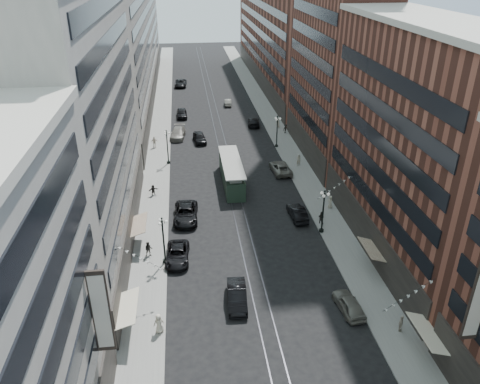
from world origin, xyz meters
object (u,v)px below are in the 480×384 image
car_13 (200,138)px  pedestrian_6 (154,142)px  car_14 (228,102)px  pedestrian_extra_0 (278,123)px  lamppost_sw_mid (167,146)px  pedestrian_1 (159,323)px  pedestrian_9 (286,129)px  car_extra_0 (181,83)px  car_2 (177,254)px  pedestrian_extra_1 (330,202)px  streetcar (232,173)px  car_5 (237,296)px  pedestrian_5 (153,190)px  pedestrian_2 (149,249)px  car_12 (254,122)px  car_9 (182,113)px  car_4 (349,304)px  car_11 (281,168)px  pedestrian_4 (401,324)px  car_10 (297,213)px  car_8 (178,133)px  car_7 (186,213)px  pedestrian_8 (299,160)px  lamppost_sw_far (163,239)px  pedestrian_7 (321,217)px  lamppost_se_mid (277,130)px  lamppost_se_far (323,210)px

car_13 → pedestrian_6: (-7.79, -1.94, 0.27)m
car_14 → pedestrian_extra_0: pedestrian_extra_0 is taller
lamppost_sw_mid → pedestrian_1: (-0.30, -37.50, -1.99)m
pedestrian_9 → car_extra_0: bearing=94.6°
car_2 → pedestrian_1: pedestrian_1 is taller
car_13 → pedestrian_extra_1: size_ratio=2.88×
streetcar → car_5: size_ratio=2.45×
car_13 → pedestrian_5: size_ratio=3.31×
pedestrian_2 → car_12: pedestrian_2 is taller
streetcar → car_9: (-6.80, 32.03, -0.72)m
car_4 → pedestrian_extra_1: pedestrian_extra_1 is taller
car_11 → car_4: bearing=86.7°
pedestrian_9 → pedestrian_4: bearing=-112.9°
streetcar → pedestrian_1: 30.84m
pedestrian_9 → car_extra_0: (-18.97, 37.66, -0.15)m
pedestrian_2 → car_extra_0: 74.93m
car_14 → pedestrian_5: bearing=76.3°
lamppost_sw_mid → car_10: 25.41m
car_2 → car_9: 50.48m
pedestrian_9 → pedestrian_extra_1: (-0.27, -28.92, 0.02)m
car_4 → pedestrian_5: size_ratio=3.02×
pedestrian_2 → pedestrian_4: size_ratio=1.04×
car_8 → pedestrian_9: pedestrian_9 is taller
streetcar → car_11: (7.79, 2.80, -0.80)m
car_7 → pedestrian_8: (17.84, 14.44, 0.23)m
lamppost_sw_far → pedestrian_extra_0: bearing=63.8°
lamppost_sw_mid → pedestrian_9: size_ratio=3.28×
streetcar → car_11: 8.32m
pedestrian_7 → pedestrian_extra_0: pedestrian_7 is taller
pedestrian_2 → car_9: bearing=83.2°
lamppost_sw_far → car_11: size_ratio=0.97×
pedestrian_4 → pedestrian_6: pedestrian_6 is taller
lamppost_se_mid → car_11: lamppost_se_mid is taller
car_9 → car_11: bearing=-64.4°
pedestrian_7 → car_11: bearing=-39.6°
streetcar → car_9: 32.75m
lamppost_se_mid → car_5: 41.08m
pedestrian_6 → pedestrian_9: size_ratio=1.15×
car_4 → pedestrian_9: (4.27, 48.25, 0.22)m
pedestrian_5 → car_8: bearing=58.3°
pedestrian_8 → car_2: bearing=52.0°
lamppost_se_far → pedestrian_7: bearing=76.0°
pedestrian_2 → pedestrian_7: bearing=10.4°
car_8 → pedestrian_9: bearing=6.6°
car_8 → car_extra_0: car_8 is taller
car_2 → car_14: bearing=81.9°
car_9 → car_11: 32.67m
car_2 → car_extra_0: 75.80m
lamppost_sw_mid → pedestrian_2: size_ratio=3.17×
car_10 → pedestrian_extra_0: pedestrian_extra_0 is taller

